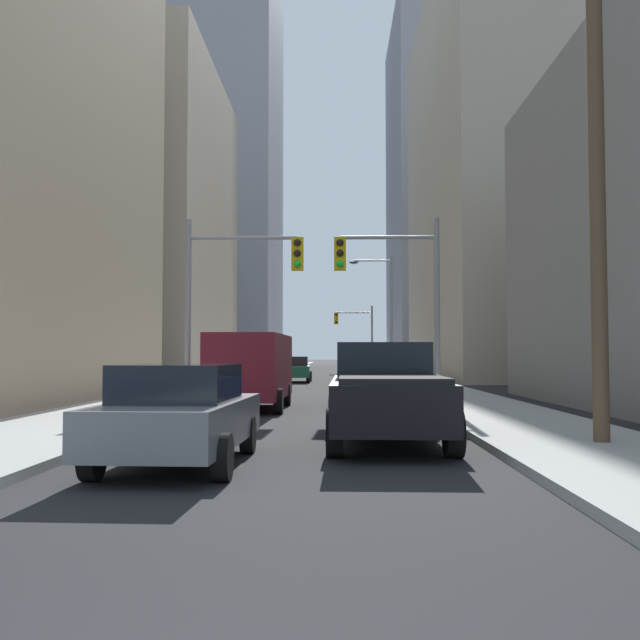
% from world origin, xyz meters
% --- Properties ---
extents(sidewalk_left, '(3.36, 160.00, 0.15)m').
position_xyz_m(sidewalk_left, '(-5.06, 50.00, 0.07)').
color(sidewalk_left, '#9E9E99').
rests_on(sidewalk_left, ground).
extents(sidewalk_right, '(3.36, 160.00, 0.15)m').
position_xyz_m(sidewalk_right, '(5.06, 50.00, 0.07)').
color(sidewalk_right, '#9E9E99').
rests_on(sidewalk_right, ground).
extents(pickup_truck_black, '(2.20, 5.43, 1.90)m').
position_xyz_m(pickup_truck_black, '(1.71, 11.05, 0.93)').
color(pickup_truck_black, black).
rests_on(pickup_truck_black, ground).
extents(cargo_van_maroon, '(2.16, 5.26, 2.26)m').
position_xyz_m(cargo_van_maroon, '(-1.80, 19.09, 1.29)').
color(cargo_van_maroon, maroon).
rests_on(cargo_van_maroon, ground).
extents(sedan_grey, '(1.96, 4.27, 1.52)m').
position_xyz_m(sedan_grey, '(-1.58, 8.25, 0.77)').
color(sedan_grey, slate).
rests_on(sedan_grey, ground).
extents(sedan_navy, '(1.95, 4.22, 1.52)m').
position_xyz_m(sedan_navy, '(1.77, 20.88, 0.77)').
color(sedan_navy, '#141E4C').
rests_on(sedan_navy, ground).
extents(sedan_white, '(1.95, 4.23, 1.52)m').
position_xyz_m(sedan_white, '(1.75, 33.54, 0.77)').
color(sedan_white, white).
rests_on(sedan_white, ground).
extents(sedan_green, '(1.95, 4.23, 1.52)m').
position_xyz_m(sedan_green, '(-1.71, 39.96, 0.77)').
color(sedan_green, '#195938').
rests_on(sedan_green, ground).
extents(traffic_signal_near_left, '(3.79, 0.44, 6.00)m').
position_xyz_m(traffic_signal_near_left, '(-2.37, 20.24, 4.04)').
color(traffic_signal_near_left, gray).
rests_on(traffic_signal_near_left, ground).
extents(traffic_signal_near_right, '(3.36, 0.44, 6.00)m').
position_xyz_m(traffic_signal_near_right, '(2.56, 20.24, 4.02)').
color(traffic_signal_near_right, gray).
rests_on(traffic_signal_near_right, ground).
extents(traffic_signal_far_right, '(3.51, 0.44, 6.00)m').
position_xyz_m(traffic_signal_far_right, '(2.50, 61.89, 4.03)').
color(traffic_signal_far_right, gray).
rests_on(traffic_signal_far_right, ground).
extents(utility_pole_right, '(2.20, 0.28, 10.32)m').
position_xyz_m(utility_pole_right, '(5.40, 10.15, 5.44)').
color(utility_pole_right, brown).
rests_on(utility_pole_right, ground).
extents(street_lamp_right, '(2.61, 0.32, 7.50)m').
position_xyz_m(street_lamp_right, '(3.65, 40.44, 4.56)').
color(street_lamp_right, gray).
rests_on(street_lamp_right, ground).
extents(building_left_mid_office, '(20.51, 21.29, 22.34)m').
position_xyz_m(building_left_mid_office, '(-18.21, 49.27, 11.17)').
color(building_left_mid_office, '#B7A893').
rests_on(building_left_mid_office, ground).
extents(building_left_far_tower, '(20.28, 22.57, 54.68)m').
position_xyz_m(building_left_far_tower, '(-17.13, 89.21, 27.34)').
color(building_left_far_tower, '#93939E').
rests_on(building_left_far_tower, ground).
extents(building_right_mid_block, '(23.49, 28.49, 29.03)m').
position_xyz_m(building_right_mid_block, '(19.29, 50.14, 14.52)').
color(building_right_mid_block, '#B7A893').
rests_on(building_right_mid_block, ground).
extents(building_right_far_highrise, '(15.93, 25.23, 45.46)m').
position_xyz_m(building_right_far_highrise, '(16.12, 90.23, 22.73)').
color(building_right_far_highrise, '#93939E').
rests_on(building_right_far_highrise, ground).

